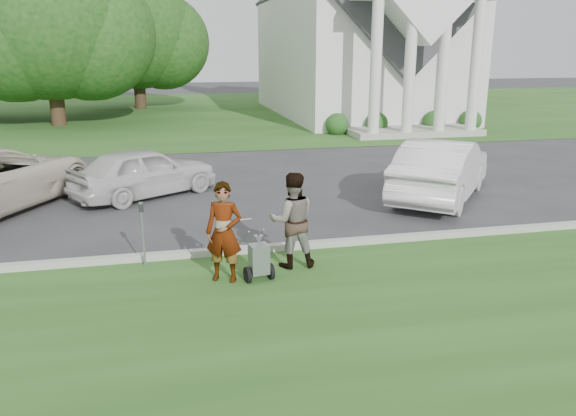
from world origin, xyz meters
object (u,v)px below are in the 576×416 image
object	(u,v)px
car_b	(144,172)
person_right	(292,221)
striping_cart	(259,260)
person_left	(224,233)
tree_left	(48,25)
parking_meter_near	(142,227)
car_d	(441,169)
church	(359,13)
tree_back	(136,36)

from	to	relation	value
car_b	person_right	bearing A→B (deg)	173.24
striping_cart	person_left	xyz separation A→B (m)	(-0.58, 0.14, 0.49)
tree_left	parking_meter_near	distance (m)	22.71
car_d	parking_meter_near	bearing A→B (deg)	63.11
striping_cart	car_b	bearing A→B (deg)	97.36
striping_cart	car_d	size ratio (longest dim) A/B	0.21
car_b	tree_left	bearing A→B (deg)	-15.42
church	person_left	distance (m)	26.60
tree_back	car_d	distance (m)	27.99
tree_left	person_right	xyz separation A→B (m)	(7.64, -22.31, -4.21)
tree_left	person_left	bearing A→B (deg)	-74.41
car_b	car_d	distance (m)	8.09
tree_back	parking_meter_near	size ratio (longest dim) A/B	7.65
church	person_left	bearing A→B (deg)	-114.13
tree_left	person_right	distance (m)	23.95
person_left	car_b	bearing A→B (deg)	125.84
striping_cart	person_right	bearing A→B (deg)	26.32
person_right	tree_left	bearing A→B (deg)	-68.63
person_left	car_d	distance (m)	7.72
striping_cart	person_right	xyz separation A→B (m)	(0.72, 0.54, 0.50)
car_b	car_d	size ratio (longest dim) A/B	0.83
parking_meter_near	car_b	world-z (taller)	car_b
car_b	tree_back	bearing A→B (deg)	-29.93
tree_left	striping_cart	xyz separation A→B (m)	(6.91, -22.84, -4.72)
person_left	person_right	xyz separation A→B (m)	(1.30, 0.40, 0.01)
striping_cart	car_d	bearing A→B (deg)	27.73
striping_cart	person_left	size ratio (longest dim) A/B	0.59
striping_cart	tree_left	bearing A→B (deg)	96.49
parking_meter_near	car_b	distance (m)	5.38
tree_back	parking_meter_near	distance (m)	30.01
person_left	car_b	xyz separation A→B (m)	(-1.49, 6.35, -0.19)
parking_meter_near	person_right	bearing A→B (deg)	-11.88
person_right	church	bearing A→B (deg)	-109.33
church	tree_left	xyz separation A→B (m)	(-17.01, -1.13, -0.83)
striping_cart	car_b	xyz separation A→B (m)	(-2.07, 6.49, 0.30)
striping_cart	car_b	world-z (taller)	car_b
car_d	striping_cart	bearing A→B (deg)	77.39
parking_meter_near	car_b	size ratio (longest dim) A/B	0.31
car_d	tree_back	bearing A→B (deg)	-32.43
person_right	car_b	xyz separation A→B (m)	(-2.79, 5.95, -0.20)
person_left	person_right	world-z (taller)	person_right
striping_cart	parking_meter_near	xyz separation A→B (m)	(-1.98, 1.11, 0.40)
tree_back	person_right	bearing A→B (deg)	-83.16
tree_back	person_left	xyz separation A→B (m)	(2.34, -30.71, -3.84)
tree_back	car_d	xyz separation A→B (m)	(8.69, -26.32, -3.92)
person_right	car_b	size ratio (longest dim) A/B	0.44
striping_cart	parking_meter_near	world-z (taller)	parking_meter_near
person_left	tree_back	bearing A→B (deg)	116.95
car_d	car_b	bearing A→B (deg)	25.25
church	striping_cart	distance (m)	26.60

